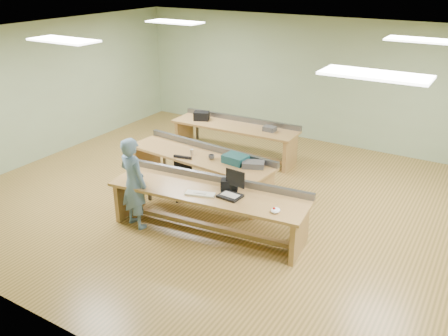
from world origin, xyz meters
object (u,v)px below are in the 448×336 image
Objects in this scene: task_chair at (180,183)px; parts_bin_grey at (253,164)px; workbench_front at (209,200)px; drinks_can at (192,152)px; parts_bin_teal at (235,159)px; workbench_back at (235,133)px; workbench_mid at (201,164)px; laptop_base at (230,196)px; camera_bag at (229,185)px; person at (133,183)px; mug at (211,157)px.

parts_bin_grey reaches higher than task_chair.
drinks_can is (-1.10, 1.10, 0.24)m from workbench_front.
task_chair is 1.17m from parts_bin_teal.
task_chair is at bearing -87.95° from workbench_back.
workbench_mid is at bearing 35.69° from drinks_can.
workbench_mid is at bearing -179.24° from parts_bin_teal.
camera_bag is (-0.14, 0.21, 0.07)m from laptop_base.
person is 1.59m from camera_bag.
drinks_can reaches higher than parts_bin_grey.
drinks_can reaches higher than laptop_base.
workbench_front is 28.14× the size of drinks_can.
workbench_mid is 11.58× the size of camera_bag.
workbench_mid is 7.28× the size of parts_bin_teal.
camera_bag reaches higher than laptop_base.
mug is (-0.67, 1.13, 0.23)m from workbench_front.
workbench_back is 2.23m from parts_bin_teal.
camera_bag reaches higher than workbench_back.
workbench_back is 7.62× the size of parts_bin_grey.
workbench_mid is 3.91× the size of task_chair.
parts_bin_teal reaches higher than parts_bin_grey.
laptop_base is 1.30× the size of camera_bag.
workbench_front is 12.56× the size of camera_bag.
task_chair is (-1.13, 0.75, -0.27)m from workbench_front.
person is (-0.20, -1.69, 0.23)m from workbench_mid.
workbench_front is 7.89× the size of parts_bin_teal.
camera_bag reaches higher than parts_bin_grey.
parts_bin_grey is (-0.11, 1.02, -0.04)m from camera_bag.
parts_bin_teal reaches higher than drinks_can.
workbench_mid is 1.72m from person.
parts_bin_teal is at bearing -106.43° from person.
workbench_mid is 0.38m from mug.
task_chair is at bearing -78.39° from person.
mug is (-0.96, 0.96, -0.05)m from camera_bag.
parts_bin_teal is at bearing 91.06° from camera_bag.
camera_bag is 1.67m from drinks_can.
parts_bin_teal is (0.93, 0.46, 0.53)m from task_chair.
task_chair is 6.64× the size of drinks_can.
person reaches higher than mug.
parts_bin_teal reaches higher than task_chair.
task_chair is at bearing 157.32° from laptop_base.
task_chair is at bearing -95.08° from drinks_can.
parts_bin_teal reaches higher than workbench_front.
parts_bin_teal is (-0.20, 1.21, 0.26)m from workbench_front.
camera_bag is at bearing -33.92° from drinks_can.
parts_bin_teal is (-0.48, 1.04, -0.02)m from camera_bag.
camera_bag is 1.62m from task_chair.
workbench_back is 3.36m from camera_bag.
person is at bearing -159.87° from laptop_base.
camera_bag is 0.34× the size of task_chair.
task_chair is at bearing 140.12° from workbench_front.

